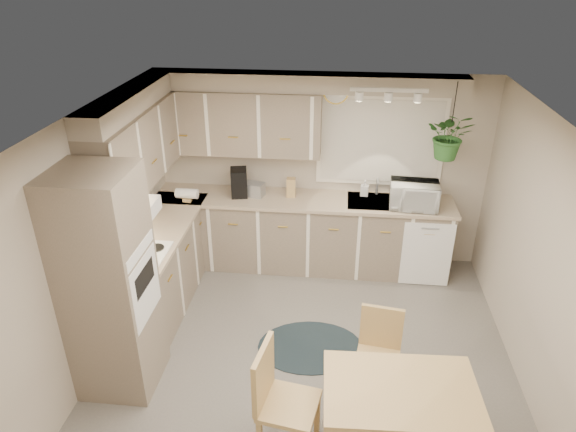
# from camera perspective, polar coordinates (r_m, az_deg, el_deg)

# --- Properties ---
(floor) EXTENTS (4.20, 4.20, 0.00)m
(floor) POSITION_cam_1_polar(r_m,az_deg,el_deg) (5.23, 2.01, -16.03)
(floor) COLOR slate
(floor) RESTS_ON ground
(ceiling) EXTENTS (4.20, 4.20, 0.00)m
(ceiling) POSITION_cam_1_polar(r_m,az_deg,el_deg) (4.00, 2.57, 10.03)
(ceiling) COLOR white
(ceiling) RESTS_ON wall_back
(wall_back) EXTENTS (4.00, 0.04, 2.40)m
(wall_back) POSITION_cam_1_polar(r_m,az_deg,el_deg) (6.38, 3.63, 5.15)
(wall_back) COLOR #B5A895
(wall_back) RESTS_ON floor
(wall_left) EXTENTS (0.04, 4.20, 2.40)m
(wall_left) POSITION_cam_1_polar(r_m,az_deg,el_deg) (5.01, -21.21, -3.16)
(wall_left) COLOR #B5A895
(wall_left) RESTS_ON floor
(wall_right) EXTENTS (0.04, 4.20, 2.40)m
(wall_right) POSITION_cam_1_polar(r_m,az_deg,el_deg) (4.82, 26.81, -5.60)
(wall_right) COLOR #B5A895
(wall_right) RESTS_ON floor
(base_cab_left) EXTENTS (0.60, 1.85, 0.90)m
(base_cab_left) POSITION_cam_1_polar(r_m,az_deg,el_deg) (5.95, -13.86, -5.45)
(base_cab_left) COLOR gray
(base_cab_left) RESTS_ON floor
(base_cab_back) EXTENTS (3.60, 0.60, 0.90)m
(base_cab_back) POSITION_cam_1_polar(r_m,az_deg,el_deg) (6.44, 1.52, -1.97)
(base_cab_back) COLOR gray
(base_cab_back) RESTS_ON floor
(counter_left) EXTENTS (0.64, 1.89, 0.04)m
(counter_left) POSITION_cam_1_polar(r_m,az_deg,el_deg) (5.72, -14.27, -1.47)
(counter_left) COLOR tan
(counter_left) RESTS_ON base_cab_left
(counter_back) EXTENTS (3.64, 0.64, 0.04)m
(counter_back) POSITION_cam_1_polar(r_m,az_deg,el_deg) (6.21, 1.57, 1.78)
(counter_back) COLOR tan
(counter_back) RESTS_ON base_cab_back
(oven_stack) EXTENTS (0.65, 0.65, 2.10)m
(oven_stack) POSITION_cam_1_polar(r_m,az_deg,el_deg) (4.67, -19.28, -7.31)
(oven_stack) COLOR gray
(oven_stack) RESTS_ON floor
(wall_oven_face) EXTENTS (0.02, 0.56, 0.58)m
(wall_oven_face) POSITION_cam_1_polar(r_m,az_deg,el_deg) (4.55, -15.58, -7.71)
(wall_oven_face) COLOR white
(wall_oven_face) RESTS_ON oven_stack
(upper_cab_left) EXTENTS (0.35, 2.00, 0.75)m
(upper_cab_left) POSITION_cam_1_polar(r_m,az_deg,el_deg) (5.52, -16.24, 7.53)
(upper_cab_left) COLOR gray
(upper_cab_left) RESTS_ON wall_left
(upper_cab_back) EXTENTS (2.00, 0.35, 0.75)m
(upper_cab_back) POSITION_cam_1_polar(r_m,az_deg,el_deg) (6.13, -5.82, 10.34)
(upper_cab_back) COLOR gray
(upper_cab_back) RESTS_ON wall_back
(soffit_left) EXTENTS (0.30, 2.00, 0.20)m
(soffit_left) POSITION_cam_1_polar(r_m,az_deg,el_deg) (5.40, -17.15, 12.27)
(soffit_left) COLOR #B5A895
(soffit_left) RESTS_ON wall_left
(soffit_back) EXTENTS (3.60, 0.30, 0.20)m
(soffit_back) POSITION_cam_1_polar(r_m,az_deg,el_deg) (5.92, 1.87, 14.63)
(soffit_back) COLOR #B5A895
(soffit_back) RESTS_ON wall_back
(cooktop) EXTENTS (0.52, 0.58, 0.02)m
(cooktop) POSITION_cam_1_polar(r_m,az_deg,el_deg) (5.24, -16.24, -4.20)
(cooktop) COLOR white
(cooktop) RESTS_ON counter_left
(range_hood) EXTENTS (0.40, 0.60, 0.14)m
(range_hood) POSITION_cam_1_polar(r_m,az_deg,el_deg) (5.04, -17.10, 0.26)
(range_hood) COLOR white
(range_hood) RESTS_ON upper_cab_left
(window_blinds) EXTENTS (1.40, 0.02, 1.00)m
(window_blinds) POSITION_cam_1_polar(r_m,az_deg,el_deg) (6.22, 10.24, 8.14)
(window_blinds) COLOR white
(window_blinds) RESTS_ON wall_back
(window_frame) EXTENTS (1.50, 0.02, 1.10)m
(window_frame) POSITION_cam_1_polar(r_m,az_deg,el_deg) (6.23, 10.23, 8.17)
(window_frame) COLOR white
(window_frame) RESTS_ON wall_back
(sink) EXTENTS (0.70, 0.48, 0.10)m
(sink) POSITION_cam_1_polar(r_m,az_deg,el_deg) (6.23, 9.85, 1.25)
(sink) COLOR #9A9EA2
(sink) RESTS_ON counter_back
(dishwasher_front) EXTENTS (0.58, 0.02, 0.83)m
(dishwasher_front) POSITION_cam_1_polar(r_m,az_deg,el_deg) (6.26, 15.13, -4.18)
(dishwasher_front) COLOR white
(dishwasher_front) RESTS_ON base_cab_back
(track_light_bar) EXTENTS (0.80, 0.04, 0.04)m
(track_light_bar) POSITION_cam_1_polar(r_m,az_deg,el_deg) (5.53, 11.15, 13.58)
(track_light_bar) COLOR white
(track_light_bar) RESTS_ON ceiling
(wall_clock) EXTENTS (0.30, 0.03, 0.30)m
(wall_clock) POSITION_cam_1_polar(r_m,az_deg,el_deg) (6.05, 5.35, 13.63)
(wall_clock) COLOR #DFBD4E
(wall_clock) RESTS_ON wall_back
(dining_table) EXTENTS (1.17, 0.81, 0.72)m
(dining_table) POSITION_cam_1_polar(r_m,az_deg,el_deg) (4.32, 12.01, -21.62)
(dining_table) COLOR tan
(dining_table) RESTS_ON floor
(chair_left) EXTENTS (0.52, 0.52, 0.97)m
(chair_left) POSITION_cam_1_polar(r_m,az_deg,el_deg) (4.21, 0.14, -20.03)
(chair_left) COLOR tan
(chair_left) RESTS_ON floor
(chair_back) EXTENTS (0.45, 0.45, 0.84)m
(chair_back) POSITION_cam_1_polar(r_m,az_deg,el_deg) (4.72, 9.92, -15.33)
(chair_back) COLOR tan
(chair_back) RESTS_ON floor
(braided_rug) EXTENTS (1.16, 0.92, 0.01)m
(braided_rug) POSITION_cam_1_polar(r_m,az_deg,el_deg) (5.40, 2.48, -14.32)
(braided_rug) COLOR black
(braided_rug) RESTS_ON floor
(microwave) EXTENTS (0.57, 0.33, 0.37)m
(microwave) POSITION_cam_1_polar(r_m,az_deg,el_deg) (6.09, 13.84, 2.57)
(microwave) COLOR white
(microwave) RESTS_ON counter_back
(soap_bottle) EXTENTS (0.12, 0.22, 0.09)m
(soap_bottle) POSITION_cam_1_polar(r_m,az_deg,el_deg) (6.32, 8.48, 2.62)
(soap_bottle) COLOR white
(soap_bottle) RESTS_ON counter_back
(hanging_plant) EXTENTS (0.57, 0.61, 0.42)m
(hanging_plant) POSITION_cam_1_polar(r_m,az_deg,el_deg) (5.92, 17.47, 7.97)
(hanging_plant) COLOR #2C6227
(hanging_plant) RESTS_ON ceiling
(coffee_maker) EXTENTS (0.24, 0.27, 0.34)m
(coffee_maker) POSITION_cam_1_polar(r_m,az_deg,el_deg) (6.25, -5.47, 3.72)
(coffee_maker) COLOR black
(coffee_maker) RESTS_ON counter_back
(toaster) EXTENTS (0.30, 0.22, 0.17)m
(toaster) POSITION_cam_1_polar(r_m,az_deg,el_deg) (6.27, -3.92, 3.00)
(toaster) COLOR #9A9EA2
(toaster) RESTS_ON counter_back
(knife_block) EXTENTS (0.11, 0.11, 0.23)m
(knife_block) POSITION_cam_1_polar(r_m,az_deg,el_deg) (6.22, 0.33, 3.21)
(knife_block) COLOR tan
(knife_block) RESTS_ON counter_back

